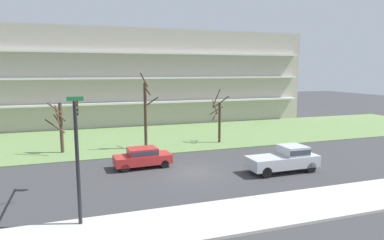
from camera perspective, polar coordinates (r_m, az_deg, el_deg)
The scene contains 10 objects.
ground at distance 25.58m, azimuth 0.35°, elevation -8.80°, with size 160.00×160.00×0.00m, color #38383A.
sidewalk_curb_near at distance 18.64m, azimuth 8.64°, elevation -15.38°, with size 80.00×4.00×0.15m, color #BCB7AD.
grass_lawn_strip at distance 38.69m, azimuth -6.40°, elevation -2.88°, with size 80.00×16.00×0.08m, color #66844C.
apartment_building at distance 51.07m, azimuth -9.71°, elevation 7.11°, with size 49.48×11.59×13.07m.
tree_far_left at distance 32.87m, azimuth -21.32°, elevation -0.89°, with size 1.81×1.65×4.73m.
tree_left at distance 32.56m, azimuth -7.79°, elevation 1.12°, with size 1.79×1.86×7.36m.
tree_center at distance 35.37m, azimuth 4.53°, elevation 0.38°, with size 2.09×1.87×5.63m.
pickup_silver_near_left at distance 26.42m, azimuth 15.41°, elevation -6.26°, with size 5.42×2.06×1.95m.
sedan_red_center_left at distance 26.86m, azimuth -8.31°, elevation -6.12°, with size 4.50×2.05×1.57m.
traffic_signal_mast at distance 18.84m, azimuth -18.86°, elevation -2.17°, with size 0.90×5.88×6.15m.
Camera 1 is at (-7.93, -23.12, 7.55)m, focal length 31.68 mm.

